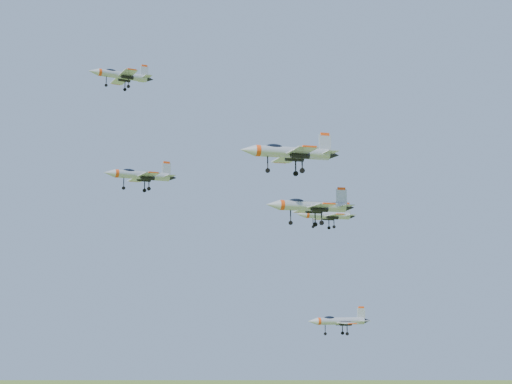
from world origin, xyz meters
name	(u,v)px	position (x,y,z in m)	size (l,w,h in m)	color
jet_lead	(121,75)	(-14.80, 9.44, 157.70)	(10.90, 9.04, 2.91)	#A4AAB1
jet_left_high	(140,175)	(-13.89, -2.30, 139.53)	(11.00, 9.12, 2.94)	#A4AAB1
jet_right_high	(289,152)	(2.18, -18.82, 141.03)	(13.88, 11.52, 3.71)	#A4AAB1
jet_left_low	(326,215)	(20.00, 5.25, 135.84)	(11.05, 9.11, 2.96)	#A4AAB1
jet_right_low	(310,206)	(6.12, -16.72, 134.36)	(12.80, 10.61, 3.42)	#A4AAB1
jet_trail	(339,321)	(19.10, -0.41, 118.30)	(10.73, 8.93, 2.87)	#A4AAB1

